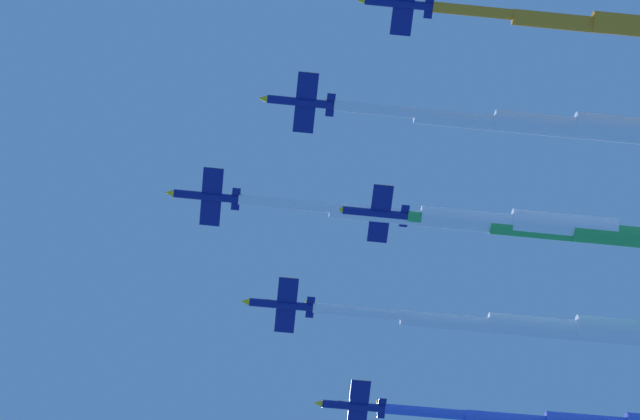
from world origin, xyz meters
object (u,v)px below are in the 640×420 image
(jet_port_inner, at_px, (540,124))
(jet_starboard_inner, at_px, (539,326))
(jet_lead, at_px, (474,220))
(jet_starboard_mid, at_px, (637,25))
(jet_port_mid, at_px, (619,235))

(jet_port_inner, relative_size, jet_starboard_inner, 0.90)
(jet_port_inner, distance_m, jet_starboard_inner, 28.35)
(jet_port_inner, bearing_deg, jet_starboard_inner, -143.26)
(jet_lead, bearing_deg, jet_starboard_mid, 76.11)
(jet_lead, distance_m, jet_port_inner, 15.70)
(jet_lead, xyz_separation_m, jet_starboard_mid, (7.98, 32.29, 0.39))
(jet_lead, relative_size, jet_port_inner, 1.12)
(jet_port_inner, xyz_separation_m, jet_port_mid, (-18.96, -0.82, -0.74))
(jet_port_mid, relative_size, jet_starboard_mid, 1.05)
(jet_port_mid, distance_m, jet_starboard_mid, 28.41)
(jet_lead, xyz_separation_m, jet_port_mid, (-13.70, 13.97, -0.64))
(jet_lead, distance_m, jet_starboard_inner, 17.61)
(jet_starboard_inner, relative_size, jet_starboard_mid, 1.12)
(jet_port_mid, height_order, jet_starboard_mid, jet_starboard_mid)
(jet_lead, relative_size, jet_port_mid, 1.08)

